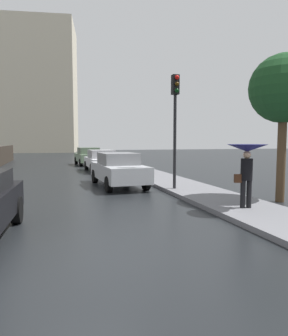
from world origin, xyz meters
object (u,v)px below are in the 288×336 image
object	(u,v)px
car_green_mid_road	(88,156)
car_silver_behind_camera	(118,169)
pedestrian_with_umbrella_near	(247,156)
car_white_near_kerb	(101,160)
traffic_light	(175,111)
street_tree_near	(284,90)

from	to	relation	value
car_green_mid_road	car_silver_behind_camera	bearing A→B (deg)	-93.73
pedestrian_with_umbrella_near	car_green_mid_road	bearing A→B (deg)	110.22
car_silver_behind_camera	pedestrian_with_umbrella_near	distance (m)	6.65
car_white_near_kerb	car_green_mid_road	size ratio (longest dim) A/B	0.99
car_green_mid_road	car_silver_behind_camera	size ratio (longest dim) A/B	0.88
traffic_light	car_silver_behind_camera	bearing A→B (deg)	129.88
car_silver_behind_camera	traffic_light	world-z (taller)	traffic_light
traffic_light	street_tree_near	xyz separation A→B (m)	(2.65, -2.85, 0.48)
car_white_near_kerb	street_tree_near	bearing A→B (deg)	-72.51
car_white_near_kerb	street_tree_near	size ratio (longest dim) A/B	0.82
car_green_mid_road	street_tree_near	bearing A→B (deg)	-79.46
car_green_mid_road	traffic_light	distance (m)	15.03
car_green_mid_road	street_tree_near	size ratio (longest dim) A/B	0.83
car_white_near_kerb	traffic_light	world-z (taller)	traffic_light
car_green_mid_road	traffic_light	world-z (taller)	traffic_light
traffic_light	pedestrian_with_umbrella_near	bearing A→B (deg)	-81.21
car_white_near_kerb	car_green_mid_road	distance (m)	5.58
car_white_near_kerb	traffic_light	distance (m)	9.60
street_tree_near	pedestrian_with_umbrella_near	bearing A→B (deg)	-151.95
car_white_near_kerb	traffic_light	size ratio (longest dim) A/B	0.90
car_green_mid_road	street_tree_near	distance (m)	18.36
car_green_mid_road	car_white_near_kerb	bearing A→B (deg)	-91.11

